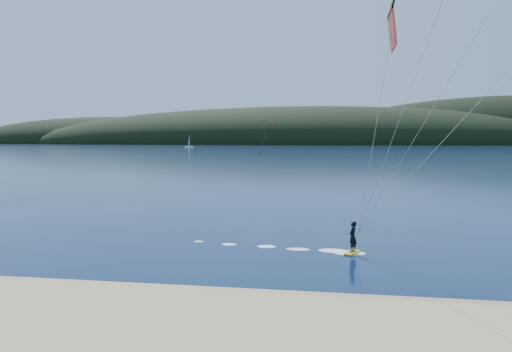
% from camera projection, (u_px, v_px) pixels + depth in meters
% --- Properties ---
extents(ground, '(1800.00, 1800.00, 0.00)m').
position_uv_depth(ground, '(107.00, 332.00, 18.05)').
color(ground, '#071836').
rests_on(ground, ground).
extents(wet_sand, '(220.00, 2.50, 0.10)m').
position_uv_depth(wet_sand, '(153.00, 293.00, 22.47)').
color(wet_sand, '#876E4E').
rests_on(wet_sand, ground).
extents(headland, '(1200.00, 310.00, 140.00)m').
position_uv_depth(headland, '(335.00, 144.00, 750.94)').
color(headland, black).
rests_on(headland, ground).
extents(kitesurfer_near, '(21.42, 8.71, 15.96)m').
position_uv_depth(kitesurfer_near, '(482.00, 23.00, 23.28)').
color(kitesurfer_near, gold).
rests_on(kitesurfer_near, ground).
extents(kitesurfer_far, '(7.32, 4.73, 15.09)m').
position_uv_depth(kitesurfer_far, '(267.00, 127.00, 222.78)').
color(kitesurfer_far, gold).
rests_on(kitesurfer_far, ground).
extents(sailboat, '(7.78, 4.89, 10.88)m').
position_uv_depth(sailboat, '(189.00, 146.00, 434.92)').
color(sailboat, white).
rests_on(sailboat, ground).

